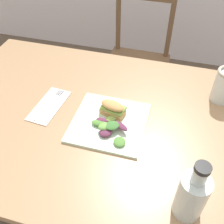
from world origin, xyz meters
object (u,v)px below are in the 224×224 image
(chair_wooden_far, at_px, (137,63))
(mason_jar_iced_tea, at_px, (224,87))
(fork_on_napkin, at_px, (52,102))
(bottle_cold_brew, at_px, (191,197))
(dining_table, at_px, (89,138))
(plate_lunch, at_px, (109,122))
(sandwich_half_front, at_px, (113,108))

(chair_wooden_far, xyz_separation_m, mason_jar_iced_tea, (0.44, -0.60, 0.35))
(mason_jar_iced_tea, bearing_deg, fork_on_napkin, -162.39)
(bottle_cold_brew, bearing_deg, dining_table, 144.34)
(dining_table, height_order, chair_wooden_far, chair_wooden_far)
(chair_wooden_far, height_order, plate_lunch, chair_wooden_far)
(chair_wooden_far, bearing_deg, mason_jar_iced_tea, -53.78)
(bottle_cold_brew, bearing_deg, plate_lunch, 138.72)
(chair_wooden_far, relative_size, sandwich_half_front, 8.79)
(chair_wooden_far, relative_size, bottle_cold_brew, 4.21)
(bottle_cold_brew, distance_m, mason_jar_iced_tea, 0.51)
(bottle_cold_brew, bearing_deg, chair_wooden_far, 107.36)
(sandwich_half_front, relative_size, mason_jar_iced_tea, 0.72)
(sandwich_half_front, bearing_deg, dining_table, -166.88)
(sandwich_half_front, xyz_separation_m, bottle_cold_brew, (0.29, -0.30, 0.03))
(fork_on_napkin, bearing_deg, mason_jar_iced_tea, 17.61)
(fork_on_napkin, bearing_deg, sandwich_half_front, -1.08)
(chair_wooden_far, height_order, bottle_cold_brew, bottle_cold_brew)
(sandwich_half_front, bearing_deg, chair_wooden_far, 93.85)
(bottle_cold_brew, bearing_deg, fork_on_napkin, 150.75)
(fork_on_napkin, relative_size, mason_jar_iced_tea, 1.35)
(plate_lunch, bearing_deg, bottle_cold_brew, -41.28)
(dining_table, distance_m, mason_jar_iced_tea, 0.56)
(plate_lunch, bearing_deg, fork_on_napkin, 169.66)
(plate_lunch, xyz_separation_m, sandwich_half_front, (0.00, 0.04, 0.03))
(fork_on_napkin, bearing_deg, dining_table, -9.70)
(dining_table, distance_m, chair_wooden_far, 0.84)
(mason_jar_iced_tea, bearing_deg, dining_table, -154.54)
(chair_wooden_far, distance_m, bottle_cold_brew, 1.21)
(plate_lunch, xyz_separation_m, fork_on_napkin, (-0.25, 0.04, 0.00))
(sandwich_half_front, bearing_deg, mason_jar_iced_tea, 28.17)
(sandwich_half_front, xyz_separation_m, mason_jar_iced_tea, (0.38, 0.21, 0.02))
(plate_lunch, bearing_deg, dining_table, 168.57)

